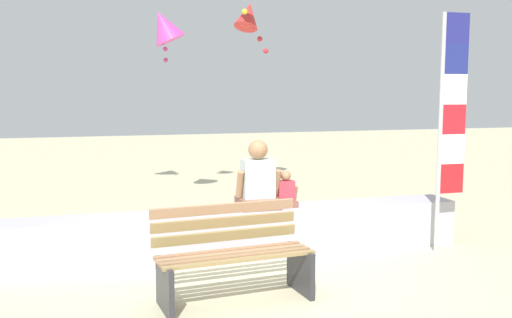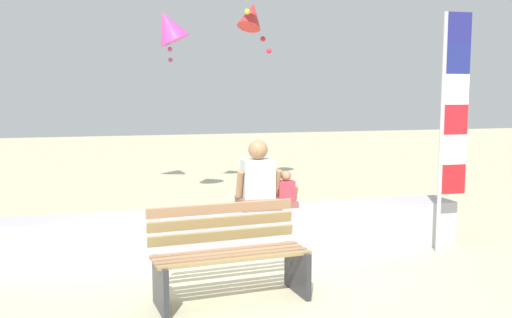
{
  "view_description": "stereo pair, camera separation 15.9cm",
  "coord_description": "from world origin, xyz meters",
  "px_view_note": "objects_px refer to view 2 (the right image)",
  "views": [
    {
      "loc": [
        -1.71,
        -5.55,
        1.99
      ],
      "look_at": [
        0.2,
        1.04,
        1.17
      ],
      "focal_mm": 40.92,
      "sensor_mm": 36.0,
      "label": 1
    },
    {
      "loc": [
        -1.56,
        -5.59,
        1.99
      ],
      "look_at": [
        0.2,
        1.04,
        1.17
      ],
      "focal_mm": 40.92,
      "sensor_mm": 36.0,
      "label": 2
    }
  ],
  "objects_px": {
    "person_child": "(286,193)",
    "flag_banner": "(451,117)",
    "kite_magenta": "(169,27)",
    "kite_red": "(252,16)",
    "park_bench": "(229,257)",
    "person_adult": "(258,182)"
  },
  "relations": [
    {
      "from": "kite_magenta",
      "to": "flag_banner",
      "type": "bearing_deg",
      "value": -52.72
    },
    {
      "from": "person_child",
      "to": "flag_banner",
      "type": "distance_m",
      "value": 2.16
    },
    {
      "from": "kite_red",
      "to": "flag_banner",
      "type": "bearing_deg",
      "value": -55.15
    },
    {
      "from": "person_child",
      "to": "kite_red",
      "type": "relative_size",
      "value": 0.53
    },
    {
      "from": "flag_banner",
      "to": "kite_magenta",
      "type": "bearing_deg",
      "value": 127.28
    },
    {
      "from": "person_child",
      "to": "person_adult",
      "type": "bearing_deg",
      "value": -179.92
    },
    {
      "from": "park_bench",
      "to": "kite_red",
      "type": "xyz_separation_m",
      "value": [
        1.1,
        3.43,
        2.68
      ]
    },
    {
      "from": "flag_banner",
      "to": "kite_magenta",
      "type": "height_order",
      "value": "kite_magenta"
    },
    {
      "from": "park_bench",
      "to": "person_child",
      "type": "height_order",
      "value": "person_child"
    },
    {
      "from": "park_bench",
      "to": "person_adult",
      "type": "distance_m",
      "value": 1.6
    },
    {
      "from": "park_bench",
      "to": "person_adult",
      "type": "relative_size",
      "value": 1.84
    },
    {
      "from": "person_child",
      "to": "kite_magenta",
      "type": "bearing_deg",
      "value": 107.03
    },
    {
      "from": "kite_magenta",
      "to": "kite_red",
      "type": "height_order",
      "value": "kite_magenta"
    },
    {
      "from": "park_bench",
      "to": "kite_red",
      "type": "bearing_deg",
      "value": 72.15
    },
    {
      "from": "park_bench",
      "to": "kite_magenta",
      "type": "distance_m",
      "value": 5.34
    },
    {
      "from": "person_adult",
      "to": "kite_red",
      "type": "relative_size",
      "value": 0.99
    },
    {
      "from": "person_adult",
      "to": "kite_magenta",
      "type": "height_order",
      "value": "kite_magenta"
    },
    {
      "from": "park_bench",
      "to": "kite_magenta",
      "type": "xyz_separation_m",
      "value": [
        0.0,
        4.66,
        2.61
      ]
    },
    {
      "from": "park_bench",
      "to": "person_child",
      "type": "xyz_separation_m",
      "value": [
        1.01,
        1.38,
        0.33
      ]
    },
    {
      "from": "park_bench",
      "to": "flag_banner",
      "type": "height_order",
      "value": "flag_banner"
    },
    {
      "from": "kite_magenta",
      "to": "park_bench",
      "type": "bearing_deg",
      "value": -90.03
    },
    {
      "from": "person_adult",
      "to": "kite_red",
      "type": "height_order",
      "value": "kite_red"
    }
  ]
}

